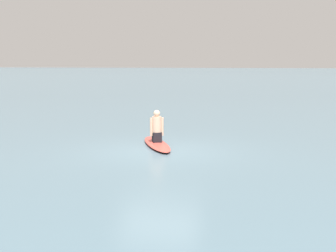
# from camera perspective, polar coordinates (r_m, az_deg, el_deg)

# --- Properties ---
(ground_plane) EXTENTS (400.00, 400.00, 0.00)m
(ground_plane) POSITION_cam_1_polar(r_m,az_deg,el_deg) (15.14, -1.02, -2.90)
(ground_plane) COLOR slate
(surfboard) EXTENTS (1.85, 3.15, 0.14)m
(surfboard) POSITION_cam_1_polar(r_m,az_deg,el_deg) (16.01, -1.30, -2.09)
(surfboard) COLOR #D84C3F
(surfboard) RESTS_ON ground
(person_paddler) EXTENTS (0.45, 0.43, 1.04)m
(person_paddler) POSITION_cam_1_polar(r_m,az_deg,el_deg) (15.93, -1.31, -0.18)
(person_paddler) COLOR black
(person_paddler) RESTS_ON surfboard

